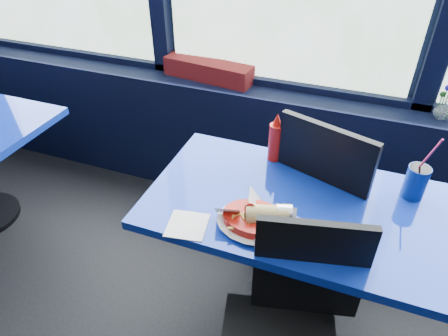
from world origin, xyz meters
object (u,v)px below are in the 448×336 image
at_px(near_table, 290,233).
at_px(chair_near_back, 311,189).
at_px(planter_box, 208,70).
at_px(food_basket, 256,218).
at_px(ketchup_bottle, 276,139).
at_px(soda_cup, 416,181).
at_px(chair_near_front, 290,321).
at_px(flower_vase, 444,108).

distance_m(near_table, chair_near_back, 0.32).
xyz_separation_m(planter_box, food_basket, (0.64, -1.08, -0.07)).
xyz_separation_m(ketchup_bottle, soda_cup, (0.60, -0.06, -0.03)).
xyz_separation_m(chair_near_front, ketchup_bottle, (-0.25, 0.66, 0.32)).
distance_m(ketchup_bottle, soda_cup, 0.61).
relative_size(food_basket, soda_cup, 0.93).
bearing_deg(planter_box, chair_near_front, -49.38).
xyz_separation_m(chair_near_back, flower_vase, (0.55, 0.55, 0.28)).
bearing_deg(chair_near_front, near_table, 90.42).
bearing_deg(planter_box, near_table, -42.67).
height_order(near_table, flower_vase, flower_vase).
bearing_deg(flower_vase, ketchup_bottle, -141.11).
height_order(planter_box, soda_cup, soda_cup).
bearing_deg(soda_cup, food_basket, -144.48).
bearing_deg(ketchup_bottle, food_basket, -83.69).
bearing_deg(flower_vase, planter_box, 178.45).
height_order(chair_near_back, food_basket, chair_near_back).
distance_m(near_table, food_basket, 0.31).
bearing_deg(chair_near_back, flower_vase, -115.99).
height_order(flower_vase, soda_cup, soda_cup).
relative_size(near_table, ketchup_bottle, 5.01).
bearing_deg(chair_near_back, chair_near_front, 114.24).
height_order(flower_vase, food_basket, flower_vase).
height_order(chair_near_front, soda_cup, soda_cup).
distance_m(near_table, chair_near_front, 0.41).
bearing_deg(near_table, ketchup_bottle, 120.56).
xyz_separation_m(chair_near_front, planter_box, (-0.84, 1.29, 0.33)).
xyz_separation_m(chair_near_back, soda_cup, (0.41, -0.11, 0.24)).
relative_size(chair_near_front, ketchup_bottle, 3.85).
height_order(planter_box, ketchup_bottle, ketchup_bottle).
height_order(chair_near_back, ketchup_bottle, chair_near_back).
bearing_deg(chair_near_front, chair_near_back, 82.22).
bearing_deg(soda_cup, near_table, -154.83).
distance_m(chair_near_back, food_basket, 0.56).
bearing_deg(flower_vase, food_basket, -123.17).
height_order(chair_near_front, planter_box, chair_near_front).
xyz_separation_m(near_table, soda_cup, (0.44, 0.21, 0.26)).
height_order(chair_near_back, soda_cup, soda_cup).
bearing_deg(food_basket, chair_near_front, -38.79).
bearing_deg(soda_cup, planter_box, 149.98).
bearing_deg(chair_near_front, planter_box, 110.22).
bearing_deg(flower_vase, soda_cup, -101.52).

